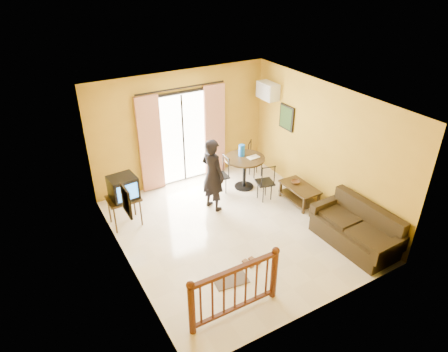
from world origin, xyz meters
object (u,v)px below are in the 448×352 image
dining_table (245,164)px  coffee_table (299,191)px  television (123,187)px  sofa (357,230)px  standing_person (213,175)px

dining_table → coffee_table: size_ratio=1.02×
television → sofa: television is taller
coffee_table → sofa: (0.01, -1.75, 0.04)m
dining_table → standing_person: (-1.10, -0.42, 0.20)m
dining_table → standing_person: size_ratio=0.58×
television → dining_table: size_ratio=0.59×
television → dining_table: television is taller
coffee_table → sofa: bearing=-89.8°
dining_table → coffee_table: 1.46m
coffee_table → television: bearing=162.6°
television → standing_person: size_ratio=0.34×
sofa → standing_person: bearing=124.2°
television → sofa: bearing=-42.8°
television → dining_table: bearing=-3.8°
television → dining_table: 3.00m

